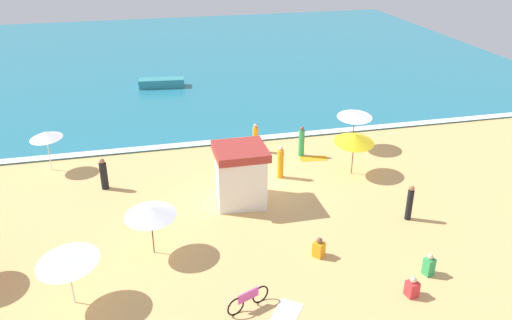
% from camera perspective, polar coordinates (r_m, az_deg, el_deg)
% --- Properties ---
extents(ground_plane, '(60.00, 60.00, 0.00)m').
position_cam_1_polar(ground_plane, '(27.12, 0.24, -3.09)').
color(ground_plane, '#E5B26B').
extents(ocean_water, '(60.00, 44.00, 0.10)m').
position_cam_1_polar(ocean_water, '(53.07, -7.01, 11.13)').
color(ocean_water, teal).
rests_on(ocean_water, ground_plane).
extents(wave_breaker_foam, '(57.00, 0.70, 0.01)m').
position_cam_1_polar(wave_breaker_foam, '(32.63, -2.36, 2.20)').
color(wave_breaker_foam, white).
rests_on(wave_breaker_foam, ocean_water).
extents(lifeguard_cabana, '(2.48, 2.46, 2.91)m').
position_cam_1_polar(lifeguard_cabana, '(25.25, -1.69, -1.59)').
color(lifeguard_cabana, white).
rests_on(lifeguard_cabana, ground_plane).
extents(beach_umbrella_0, '(2.59, 2.60, 2.40)m').
position_cam_1_polar(beach_umbrella_0, '(31.52, 10.77, 4.91)').
color(beach_umbrella_0, '#4C3823').
rests_on(beach_umbrella_0, ground_plane).
extents(beach_umbrella_1, '(2.64, 2.66, 2.30)m').
position_cam_1_polar(beach_umbrella_1, '(21.61, -11.51, -5.50)').
color(beach_umbrella_1, '#4C3823').
rests_on(beach_umbrella_1, ground_plane).
extents(beach_umbrella_2, '(2.45, 2.44, 2.35)m').
position_cam_1_polar(beach_umbrella_2, '(30.38, -22.05, 2.54)').
color(beach_umbrella_2, silver).
rests_on(beach_umbrella_2, ground_plane).
extents(beach_umbrella_4, '(3.18, 3.17, 2.27)m').
position_cam_1_polar(beach_umbrella_4, '(19.75, -20.02, -10.06)').
color(beach_umbrella_4, silver).
rests_on(beach_umbrella_4, ground_plane).
extents(beach_umbrella_6, '(2.38, 2.42, 2.46)m').
position_cam_1_polar(beach_umbrella_6, '(28.25, 10.71, 2.35)').
color(beach_umbrella_6, '#4C3823').
rests_on(beach_umbrella_6, ground_plane).
extents(parked_bicycle, '(1.69, 0.78, 0.76)m').
position_cam_1_polar(parked_bicycle, '(19.36, -0.86, -15.01)').
color(parked_bicycle, black).
rests_on(parked_bicycle, ground_plane).
extents(beachgoer_0, '(0.42, 0.42, 1.84)m').
position_cam_1_polar(beachgoer_0, '(27.86, 2.69, -0.31)').
color(beachgoer_0, orange).
rests_on(beachgoer_0, ground_plane).
extents(beachgoer_2, '(0.44, 0.44, 1.77)m').
position_cam_1_polar(beachgoer_2, '(30.94, -0.05, 2.38)').
color(beachgoer_2, orange).
rests_on(beachgoer_2, ground_plane).
extents(beachgoer_3, '(0.47, 0.47, 0.85)m').
position_cam_1_polar(beachgoer_3, '(20.71, 16.73, -13.24)').
color(beachgoer_3, red).
rests_on(beachgoer_3, ground_plane).
extents(beachgoer_5, '(0.57, 0.57, 0.90)m').
position_cam_1_polar(beachgoer_5, '(22.01, 6.90, -9.57)').
color(beachgoer_5, orange).
rests_on(beachgoer_5, ground_plane).
extents(beachgoer_6, '(0.46, 0.46, 1.71)m').
position_cam_1_polar(beachgoer_6, '(27.84, -16.33, -1.55)').
color(beachgoer_6, black).
rests_on(beachgoer_6, ground_plane).
extents(beachgoer_7, '(0.48, 0.48, 1.83)m').
position_cam_1_polar(beachgoer_7, '(30.50, 5.00, 1.97)').
color(beachgoer_7, green).
rests_on(beachgoer_7, ground_plane).
extents(beachgoer_8, '(0.45, 0.45, 0.95)m').
position_cam_1_polar(beachgoer_8, '(21.93, 18.40, -10.90)').
color(beachgoer_8, green).
rests_on(beachgoer_8, ground_plane).
extents(beachgoer_9, '(0.31, 0.31, 1.75)m').
position_cam_1_polar(beachgoer_9, '(25.09, 16.47, -4.54)').
color(beachgoer_9, black).
rests_on(beachgoer_9, ground_plane).
extents(beach_towel_0, '(1.65, 0.90, 0.01)m').
position_cam_1_polar(beach_towel_0, '(30.53, 6.32, 0.17)').
color(beach_towel_0, orange).
rests_on(beach_towel_0, ground_plane).
extents(beach_towel_1, '(1.74, 1.94, 0.01)m').
position_cam_1_polar(beach_towel_1, '(19.27, 3.17, -16.76)').
color(beach_towel_1, white).
rests_on(beach_towel_1, ground_plane).
extents(small_boat_0, '(3.73, 1.55, 0.69)m').
position_cam_1_polar(small_boat_0, '(43.59, -10.29, 8.32)').
color(small_boat_0, teal).
rests_on(small_boat_0, ocean_water).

